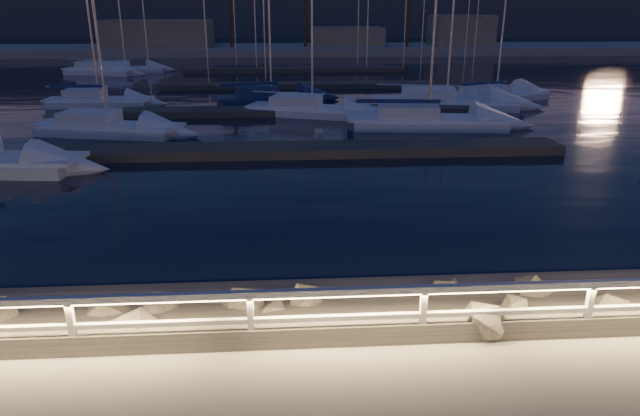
# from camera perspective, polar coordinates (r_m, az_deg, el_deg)

# --- Properties ---
(ground) EXTENTS (400.00, 400.00, 0.00)m
(ground) POSITION_cam_1_polar(r_m,az_deg,el_deg) (10.38, 4.56, -13.15)
(ground) COLOR gray
(ground) RESTS_ON ground
(harbor_water) EXTENTS (400.00, 440.00, 0.60)m
(harbor_water) POSITION_cam_1_polar(r_m,az_deg,el_deg) (40.41, -1.81, 10.15)
(harbor_water) COLOR black
(harbor_water) RESTS_ON ground
(guard_rail) EXTENTS (44.11, 0.12, 1.06)m
(guard_rail) POSITION_cam_1_polar(r_m,az_deg,el_deg) (9.97, 4.29, -9.42)
(guard_rail) COLOR white
(guard_rail) RESTS_ON ground
(riprap) EXTENTS (33.21, 2.95, 1.38)m
(riprap) POSITION_cam_1_polar(r_m,az_deg,el_deg) (12.73, 26.72, -9.22)
(riprap) COLOR slate
(riprap) RESTS_ON ground
(floating_docks) EXTENTS (22.00, 36.00, 0.40)m
(floating_docks) POSITION_cam_1_polar(r_m,az_deg,el_deg) (41.59, -1.89, 11.21)
(floating_docks) COLOR #534D45
(floating_docks) RESTS_ON ground
(far_shore) EXTENTS (160.00, 14.00, 5.20)m
(far_shore) POSITION_cam_1_polar(r_m,az_deg,el_deg) (82.86, -3.03, 15.80)
(far_shore) COLOR gray
(far_shore) RESTS_ON ground
(distant_hills) EXTENTS (230.00, 37.50, 18.00)m
(distant_hills) POSITION_cam_1_polar(r_m,az_deg,el_deg) (143.83, -12.77, 18.70)
(distant_hills) COLOR #323D4E
(distant_hills) RESTS_ON ground
(sailboat_b) EXTENTS (7.85, 3.91, 12.89)m
(sailboat_b) POSITION_cam_1_polar(r_m,az_deg,el_deg) (31.34, -20.73, 7.66)
(sailboat_b) COLOR white
(sailboat_b) RESTS_ON ground
(sailboat_c) EXTENTS (8.94, 3.55, 14.77)m
(sailboat_c) POSITION_cam_1_polar(r_m,az_deg,el_deg) (31.57, 10.35, 8.71)
(sailboat_c) COLOR white
(sailboat_c) RESTS_ON ground
(sailboat_e) EXTENTS (6.87, 2.25, 11.65)m
(sailboat_e) POSITION_cam_1_polar(r_m,az_deg,el_deg) (40.63, -21.45, 10.02)
(sailboat_e) COLOR white
(sailboat_e) RESTS_ON ground
(sailboat_f) EXTENTS (7.85, 4.14, 12.89)m
(sailboat_f) POSITION_cam_1_polar(r_m,az_deg,el_deg) (39.33, -5.18, 11.00)
(sailboat_f) COLOR navy
(sailboat_f) RESTS_ON ground
(sailboat_g) EXTENTS (8.13, 4.77, 13.35)m
(sailboat_g) POSITION_cam_1_polar(r_m,az_deg,el_deg) (34.72, -1.13, 9.93)
(sailboat_g) COLOR white
(sailboat_g) RESTS_ON ground
(sailboat_h) EXTENTS (9.73, 4.57, 15.88)m
(sailboat_h) POSITION_cam_1_polar(r_m,az_deg,el_deg) (38.32, 12.14, 10.46)
(sailboat_h) COLOR white
(sailboat_h) RESTS_ON ground
(sailboat_i) EXTENTS (7.50, 4.02, 12.38)m
(sailboat_i) POSITION_cam_1_polar(r_m,az_deg,el_deg) (60.35, -21.26, 12.76)
(sailboat_i) COLOR white
(sailboat_i) RESTS_ON ground
(sailboat_l) EXTENTS (8.37, 5.24, 13.78)m
(sailboat_l) POSITION_cam_1_polar(r_m,az_deg,el_deg) (42.14, 16.97, 10.79)
(sailboat_l) COLOR white
(sailboat_l) RESTS_ON ground
(sailboat_n) EXTENTS (7.70, 4.33, 12.66)m
(sailboat_n) POSITION_cam_1_polar(r_m,az_deg,el_deg) (60.78, -19.04, 13.03)
(sailboat_n) COLOR white
(sailboat_n) RESTS_ON ground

